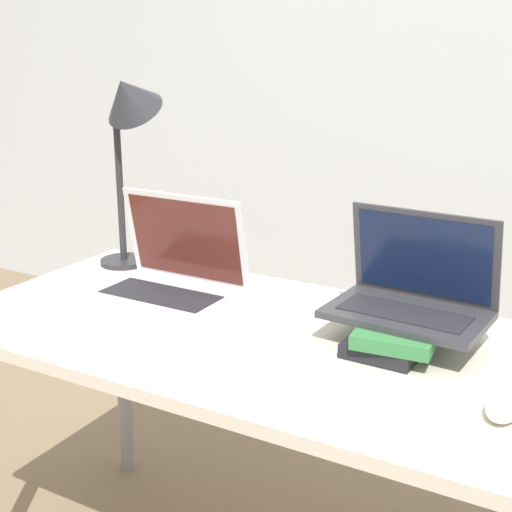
{
  "coord_description": "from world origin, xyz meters",
  "views": [
    {
      "loc": [
        0.75,
        -0.96,
        1.39
      ],
      "look_at": [
        -0.0,
        0.36,
        0.93
      ],
      "focal_mm": 50.0,
      "sensor_mm": 36.0,
      "label": 1
    }
  ],
  "objects": [
    {
      "name": "wireless_keyboard",
      "position": [
        0.32,
        0.19,
        0.76
      ],
      "size": [
        0.3,
        0.13,
        0.01
      ],
      "color": "white",
      "rests_on": "desk"
    },
    {
      "name": "book_stack",
      "position": [
        0.31,
        0.44,
        0.78
      ],
      "size": [
        0.19,
        0.28,
        0.06
      ],
      "color": "black",
      "rests_on": "desk"
    },
    {
      "name": "wall_back",
      "position": [
        0.0,
        2.03,
        1.35
      ],
      "size": [
        8.0,
        0.05,
        2.7
      ],
      "color": "silver",
      "rests_on": "ground_plane"
    },
    {
      "name": "desk_lamp",
      "position": [
        -0.53,
        0.58,
        1.19
      ],
      "size": [
        0.23,
        0.2,
        0.59
      ],
      "color": "#28282D",
      "rests_on": "desk"
    },
    {
      "name": "desk",
      "position": [
        0.0,
        0.36,
        0.67
      ],
      "size": [
        1.47,
        0.72,
        0.75
      ],
      "color": "beige",
      "rests_on": "ground_plane"
    },
    {
      "name": "laptop_on_books",
      "position": [
        0.32,
        0.48,
        0.86
      ],
      "size": [
        0.35,
        0.24,
        0.23
      ],
      "color": "#333338",
      "rests_on": "book_stack"
    },
    {
      "name": "mouse",
      "position": [
        0.57,
        0.24,
        0.77
      ],
      "size": [
        0.06,
        0.11,
        0.04
      ],
      "color": "white",
      "rests_on": "desk"
    },
    {
      "name": "laptop_left",
      "position": [
        -0.31,
        0.46,
        0.8
      ],
      "size": [
        0.38,
        0.26,
        0.26
      ],
      "color": "silver",
      "rests_on": "desk"
    }
  ]
}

